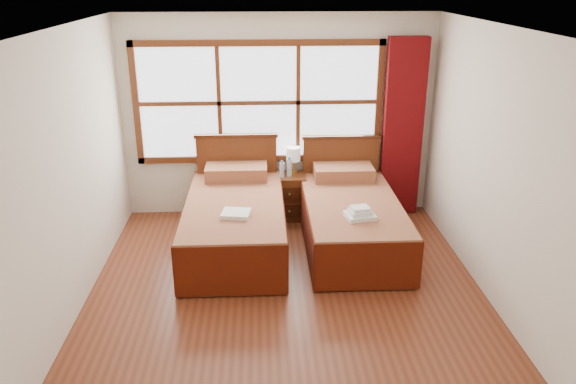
{
  "coord_description": "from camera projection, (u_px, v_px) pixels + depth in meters",
  "views": [
    {
      "loc": [
        -0.24,
        -4.84,
        3.03
      ],
      "look_at": [
        0.05,
        0.7,
        0.86
      ],
      "focal_mm": 35.0,
      "sensor_mm": 36.0,
      "label": 1
    }
  ],
  "objects": [
    {
      "name": "wall_right",
      "position": [
        500.0,
        172.0,
        5.24
      ],
      "size": [
        0.0,
        4.5,
        4.5
      ],
      "primitive_type": "plane",
      "rotation": [
        1.57,
        0.0,
        -1.57
      ],
      "color": "silver",
      "rests_on": "floor"
    },
    {
      "name": "wall_back",
      "position": [
        278.0,
        117.0,
        7.24
      ],
      "size": [
        4.0,
        0.0,
        4.0
      ],
      "primitive_type": "plane",
      "rotation": [
        1.57,
        0.0,
        0.0
      ],
      "color": "silver",
      "rests_on": "floor"
    },
    {
      "name": "towels_right",
      "position": [
        360.0,
        213.0,
        6.03
      ],
      "size": [
        0.34,
        0.31,
        0.13
      ],
      "rotation": [
        0.0,
        0.0,
        0.18
      ],
      "color": "white",
      "rests_on": "bed_right"
    },
    {
      "name": "towels_left",
      "position": [
        236.0,
        214.0,
        6.04
      ],
      "size": [
        0.33,
        0.3,
        0.05
      ],
      "rotation": [
        0.0,
        0.0,
        -0.15
      ],
      "color": "white",
      "rests_on": "bed_left"
    },
    {
      "name": "ceiling",
      "position": [
        287.0,
        29.0,
        4.67
      ],
      "size": [
        4.5,
        4.5,
        0.0
      ],
      "primitive_type": "plane",
      "rotation": [
        3.14,
        0.0,
        0.0
      ],
      "color": "white",
      "rests_on": "wall_back"
    },
    {
      "name": "bottle_near",
      "position": [
        282.0,
        170.0,
        7.16
      ],
      "size": [
        0.06,
        0.06,
        0.22
      ],
      "color": "#ABC4DB",
      "rests_on": "nightstand"
    },
    {
      "name": "lamp",
      "position": [
        293.0,
        155.0,
        7.27
      ],
      "size": [
        0.18,
        0.18,
        0.35
      ],
      "color": "gold",
      "rests_on": "nightstand"
    },
    {
      "name": "wall_left",
      "position": [
        65.0,
        179.0,
        5.05
      ],
      "size": [
        0.0,
        4.5,
        4.5
      ],
      "primitive_type": "plane",
      "rotation": [
        1.57,
        0.0,
        1.57
      ],
      "color": "silver",
      "rests_on": "floor"
    },
    {
      "name": "bottle_far",
      "position": [
        289.0,
        167.0,
        7.2
      ],
      "size": [
        0.07,
        0.07,
        0.25
      ],
      "color": "#ABC4DB",
      "rests_on": "nightstand"
    },
    {
      "name": "nightstand",
      "position": [
        288.0,
        196.0,
        7.37
      ],
      "size": [
        0.44,
        0.44,
        0.59
      ],
      "color": "#5A2A13",
      "rests_on": "floor"
    },
    {
      "name": "floor",
      "position": [
        287.0,
        298.0,
        5.62
      ],
      "size": [
        4.5,
        4.5,
        0.0
      ],
      "primitive_type": "plane",
      "color": "brown",
      "rests_on": "ground"
    },
    {
      "name": "window",
      "position": [
        259.0,
        103.0,
        7.12
      ],
      "size": [
        3.16,
        0.06,
        1.56
      ],
      "color": "white",
      "rests_on": "wall_back"
    },
    {
      "name": "curtain",
      "position": [
        403.0,
        128.0,
        7.23
      ],
      "size": [
        0.5,
        0.16,
        2.3
      ],
      "primitive_type": "cube",
      "color": "#660A0C",
      "rests_on": "wall_back"
    },
    {
      "name": "bed_left",
      "position": [
        235.0,
        219.0,
        6.58
      ],
      "size": [
        1.14,
        2.21,
        1.11
      ],
      "color": "#3F1D0D",
      "rests_on": "floor"
    },
    {
      "name": "bed_right",
      "position": [
        351.0,
        218.0,
        6.65
      ],
      "size": [
        1.1,
        2.13,
        1.07
      ],
      "color": "#3F1D0D",
      "rests_on": "floor"
    }
  ]
}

